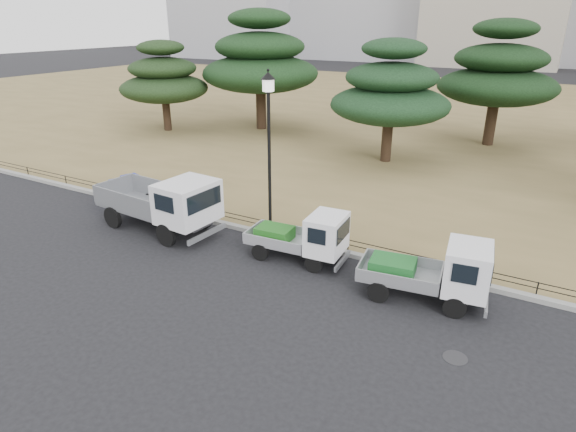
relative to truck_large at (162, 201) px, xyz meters
The scene contains 14 objects.
ground 5.30m from the truck_large, 12.53° to the right, with size 220.00×220.00×0.00m, color black.
lawn 29.93m from the truck_large, 80.33° to the left, with size 120.00×56.00×0.15m, color olive.
curb 5.37m from the truck_large, 16.43° to the left, with size 120.00×0.25×0.16m, color gray.
truck_large is the anchor object (origin of this frame).
truck_kei_front 5.91m from the truck_large, ahead, with size 3.45×1.66×1.78m.
truck_kei_rear 10.32m from the truck_large, ahead, with size 3.77×1.97×1.89m.
street_lamp 5.05m from the truck_large, 25.48° to the left, with size 0.53×0.53×5.87m.
pipe_fence 5.34m from the truck_large, 17.99° to the left, with size 38.00×0.04×0.40m.
tarp_pile 4.04m from the truck_large, 154.35° to the left, with size 1.98×1.70×1.12m.
manhole 11.82m from the truck_large, 11.37° to the right, with size 0.60×0.60×0.01m, color #2D2D30.
pine_west_far 18.21m from the truck_large, 131.98° to the left, with size 6.16×6.16×6.22m.
pine_west_near 18.77m from the truck_large, 110.49° to the left, with size 8.23×8.23×8.23m.
pine_center_left 14.29m from the truck_large, 71.63° to the left, with size 6.53×6.53×6.63m.
pine_center_right 22.38m from the truck_large, 66.27° to the left, with size 7.16×7.16×7.59m.
Camera 1 is at (7.62, -11.53, 7.69)m, focal length 30.00 mm.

